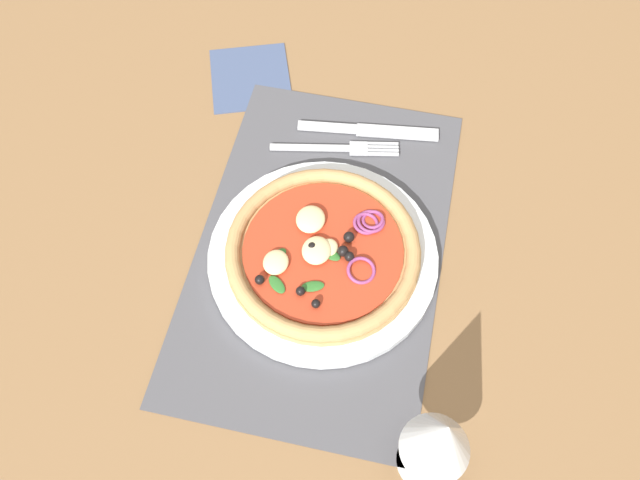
% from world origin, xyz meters
% --- Properties ---
extents(ground_plane, '(1.90, 1.40, 0.02)m').
position_xyz_m(ground_plane, '(0.00, 0.00, -0.01)').
color(ground_plane, olive).
extents(placemat, '(0.50, 0.31, 0.00)m').
position_xyz_m(placemat, '(0.00, 0.00, 0.00)').
color(placemat, '#4C4C51').
rests_on(placemat, ground_plane).
extents(plate, '(0.29, 0.29, 0.01)m').
position_xyz_m(plate, '(0.02, 0.01, 0.01)').
color(plate, white).
rests_on(plate, placemat).
extents(pizza, '(0.24, 0.24, 0.03)m').
position_xyz_m(pizza, '(0.02, 0.01, 0.03)').
color(pizza, tan).
rests_on(pizza, plate).
extents(fork, '(0.05, 0.18, 0.00)m').
position_xyz_m(fork, '(-0.16, -0.00, 0.01)').
color(fork, silver).
rests_on(fork, placemat).
extents(knife, '(0.04, 0.20, 0.01)m').
position_xyz_m(knife, '(-0.20, 0.03, 0.01)').
color(knife, silver).
rests_on(knife, placemat).
extents(wine_glass, '(0.07, 0.07, 0.15)m').
position_xyz_m(wine_glass, '(0.24, 0.17, 0.10)').
color(wine_glass, silver).
rests_on(wine_glass, ground_plane).
extents(napkin, '(0.16, 0.15, 0.00)m').
position_xyz_m(napkin, '(-0.26, -0.17, 0.00)').
color(napkin, '#425175').
rests_on(napkin, ground_plane).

